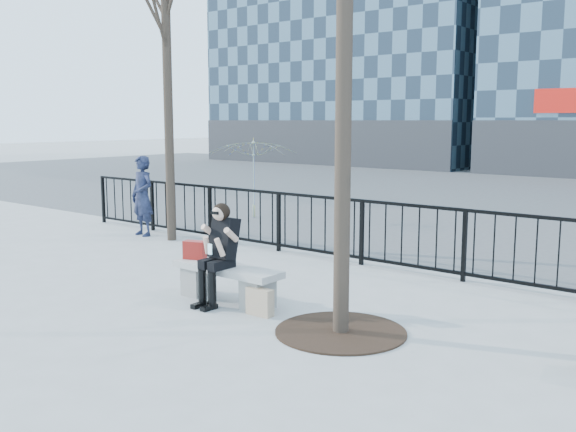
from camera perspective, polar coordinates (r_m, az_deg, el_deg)
The scene contains 10 objects.
ground at distance 8.67m, azimuth -5.43°, elevation -7.57°, with size 120.00×120.00×0.00m, color gray.
street_surface at distance 21.87m, azimuth 23.22°, elevation 1.53°, with size 60.00×23.00×0.01m, color #474747.
railing at distance 10.84m, azimuth 5.68°, elevation -1.32°, with size 14.00×0.06×1.10m.
tree_grate at distance 7.44m, azimuth 4.70°, elevation -10.21°, with size 1.50×1.50×0.02m, color black.
bench_main at distance 8.59m, azimuth -5.46°, elevation -5.64°, with size 1.65×0.46×0.49m.
seated_woman at distance 8.40m, azimuth -6.26°, elevation -3.40°, with size 0.50×0.64×1.34m.
handbag at distance 8.98m, azimuth -8.29°, elevation -3.01°, with size 0.31×0.15×0.25m, color #A01913.
shopping_bag at distance 8.01m, azimuth -2.52°, elevation -7.63°, with size 0.36×0.13×0.34m, color beige.
standing_man at distance 13.70m, azimuth -12.82°, elevation 1.75°, with size 0.61×0.40×1.67m, color black.
vendor_umbrella at distance 15.78m, azimuth -3.14°, elevation 3.38°, with size 2.16×2.20×1.98m, color yellow.
Camera 1 is at (5.85, -5.94, 2.39)m, focal length 40.00 mm.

